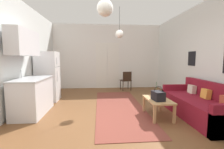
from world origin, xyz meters
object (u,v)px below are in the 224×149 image
(refrigerator, at_px, (48,76))
(accent_chair, at_px, (126,80))
(bamboo_vase, at_px, (156,94))
(handbag, at_px, (158,96))
(couch, at_px, (201,106))
(pendant_lamp_far, at_px, (119,34))
(coffee_table, at_px, (158,102))
(pendant_lamp_near, at_px, (105,8))

(refrigerator, xyz_separation_m, accent_chair, (2.81, 1.41, -0.33))
(bamboo_vase, xyz_separation_m, accent_chair, (-0.22, 2.94, -0.05))
(handbag, distance_m, accent_chair, 3.23)
(couch, height_order, pendant_lamp_far, pendant_lamp_far)
(handbag, bearing_deg, accent_chair, 92.92)
(coffee_table, bearing_deg, pendant_lamp_near, -151.34)
(coffee_table, xyz_separation_m, accent_chair, (-0.21, 3.11, 0.09))
(couch, distance_m, coffee_table, 1.00)
(handbag, height_order, pendant_lamp_near, pendant_lamp_near)
(pendant_lamp_far, bearing_deg, couch, -38.80)
(couch, xyz_separation_m, pendant_lamp_near, (-2.24, -0.58, 1.95))
(couch, bearing_deg, refrigerator, 155.86)
(bamboo_vase, bearing_deg, couch, -15.03)
(refrigerator, height_order, pendant_lamp_far, pendant_lamp_far)
(handbag, bearing_deg, pendant_lamp_near, -154.93)
(pendant_lamp_far, bearing_deg, refrigerator, 170.03)
(pendant_lamp_near, bearing_deg, handbag, 25.07)
(bamboo_vase, bearing_deg, refrigerator, 153.14)
(coffee_table, xyz_separation_m, pendant_lamp_near, (-1.25, -0.68, 1.86))
(bamboo_vase, xyz_separation_m, refrigerator, (-3.03, 1.53, 0.28))
(accent_chair, bearing_deg, pendant_lamp_near, 63.97)
(accent_chair, relative_size, pendant_lamp_far, 0.89)
(pendant_lamp_far, bearing_deg, accent_chair, 73.50)
(accent_chair, bearing_deg, refrigerator, 15.98)
(coffee_table, bearing_deg, refrigerator, 150.64)
(couch, relative_size, refrigerator, 1.30)
(handbag, distance_m, pendant_lamp_near, 2.15)
(couch, distance_m, pendant_lamp_far, 2.88)
(bamboo_vase, relative_size, refrigerator, 0.24)
(handbag, height_order, refrigerator, refrigerator)
(couch, relative_size, accent_chair, 2.54)
(handbag, xyz_separation_m, accent_chair, (-0.16, 3.23, -0.08))
(bamboo_vase, distance_m, refrigerator, 3.41)
(coffee_table, distance_m, pendant_lamp_far, 2.29)
(accent_chair, bearing_deg, coffee_table, 83.21)
(refrigerator, xyz_separation_m, pendant_lamp_far, (2.27, -0.40, 1.31))
(couch, bearing_deg, pendant_lamp_near, -165.41)
(couch, xyz_separation_m, coffee_table, (-0.99, 0.10, 0.10))
(handbag, height_order, accent_chair, accent_chair)
(coffee_table, distance_m, accent_chair, 3.11)
(handbag, xyz_separation_m, refrigerator, (-2.97, 1.82, 0.25))
(pendant_lamp_near, relative_size, pendant_lamp_far, 0.88)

